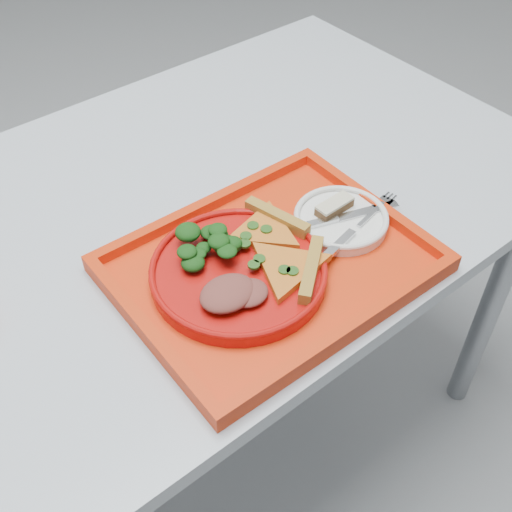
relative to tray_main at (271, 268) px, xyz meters
The scene contains 12 objects.
ground 0.80m from the tray_main, 126.55° to the left, with size 10.00×10.00×0.00m, color #979AA0.
table 0.27m from the tray_main, 126.55° to the left, with size 1.60×0.80×0.75m.
tray_main is the anchor object (origin of this frame).
dinner_plate 0.06m from the tray_main, 169.70° to the left, with size 0.26×0.26×0.02m, color #AC0F0B.
side_plate 0.15m from the tray_main, ahead, with size 0.15×0.15×0.01m, color white.
pizza_slice_a 0.05m from the tray_main, 90.00° to the right, with size 0.14×0.12×0.02m, color gold, non-canonical shape.
pizza_slice_b 0.06m from the tray_main, 61.69° to the left, with size 0.13×0.11×0.02m, color gold, non-canonical shape.
salad_heap 0.11m from the tray_main, 139.28° to the left, with size 0.09×0.08×0.04m, color black.
meat_portion 0.11m from the tray_main, 165.44° to the right, with size 0.08×0.07×0.03m, color brown.
dessert_bar 0.15m from the tray_main, ahead, with size 0.07×0.03×0.02m.
knife 0.15m from the tray_main, ahead, with size 0.18×0.02×0.01m, color silver.
fork 0.15m from the tray_main, 12.84° to the right, with size 0.18×0.02×0.01m, color silver.
Camera 1 is at (-0.29, -0.72, 1.46)m, focal length 45.00 mm.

